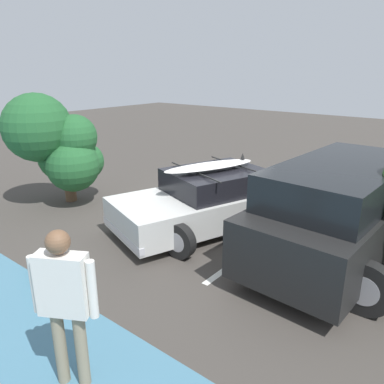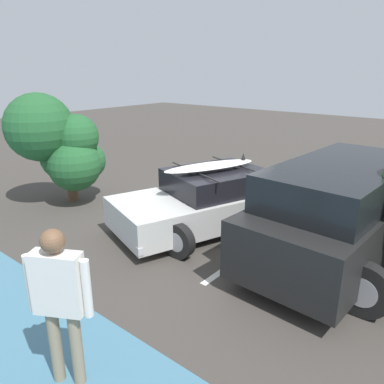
% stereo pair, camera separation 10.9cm
% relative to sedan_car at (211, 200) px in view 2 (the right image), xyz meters
% --- Properties ---
extents(ground_plane, '(44.00, 44.00, 0.02)m').
position_rel_sedan_car_xyz_m(ground_plane, '(0.54, -0.34, -0.62)').
color(ground_plane, '#423D38').
rests_on(ground_plane, ground).
extents(parking_stripe, '(0.12, 3.93, 0.00)m').
position_rel_sedan_car_xyz_m(parking_stripe, '(-1.33, 0.04, -0.61)').
color(parking_stripe, silver).
rests_on(parking_stripe, ground).
extents(sedan_car, '(3.23, 4.53, 1.55)m').
position_rel_sedan_car_xyz_m(sedan_car, '(0.00, 0.00, 0.00)').
color(sedan_car, silver).
rests_on(sedan_car, ground).
extents(suv_car, '(2.79, 4.71, 1.81)m').
position_rel_sedan_car_xyz_m(suv_car, '(-2.67, -0.22, 0.33)').
color(suv_car, black).
rests_on(suv_car, ground).
extents(person_bystander, '(0.64, 0.44, 1.84)m').
position_rel_sedan_car_xyz_m(person_bystander, '(-1.37, 4.48, 0.49)').
color(person_bystander, gray).
rests_on(person_bystander, ground).
extents(bush_near_left, '(2.12, 2.29, 2.80)m').
position_rel_sedan_car_xyz_m(bush_near_left, '(3.82, 1.17, 0.92)').
color(bush_near_left, brown).
rests_on(bush_near_left, ground).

